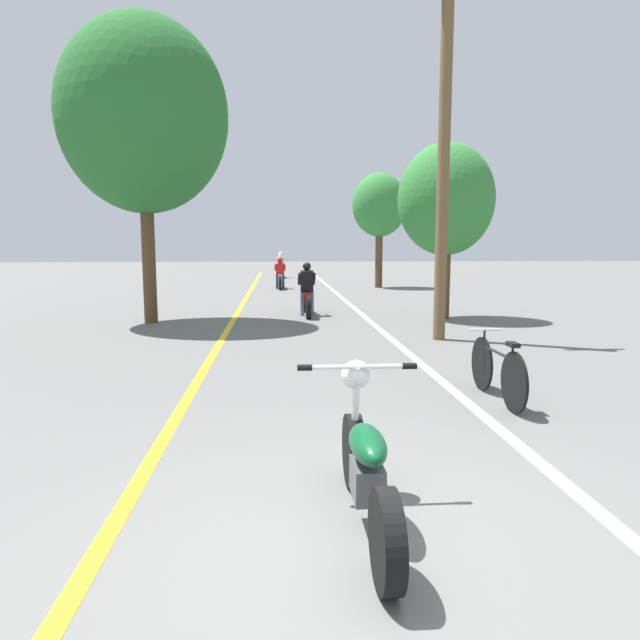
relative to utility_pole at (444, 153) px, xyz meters
The scene contains 12 objects.
ground_plane 9.03m from the utility_pole, 109.07° to the right, with size 120.00×120.00×0.00m, color #60605E.
lane_stripe_center 7.24m from the utility_pole, 134.84° to the left, with size 0.14×48.00×0.01m, color yellow.
lane_stripe_edge 5.83m from the utility_pole, 102.17° to the left, with size 0.14×48.00×0.01m, color white.
utility_pole is the anchor object (origin of this frame).
roadside_tree_right_near 3.43m from the utility_pole, 72.36° to the left, with size 2.45×2.21×4.46m.
roadside_tree_right_far 13.98m from the utility_pole, 84.97° to the left, with size 2.41×2.17×5.01m.
roadside_tree_left 7.15m from the utility_pole, 154.89° to the left, with size 3.98×3.58×7.22m.
motorcycle_foreground 8.62m from the utility_pole, 109.49° to the right, with size 0.90×1.98×1.04m.
motorcycle_rider_lead 5.74m from the utility_pole, 120.99° to the left, with size 0.50×2.07×1.44m.
motorcycle_rider_mid 14.25m from the utility_pole, 103.13° to the left, with size 0.50×2.03×1.35m.
motorcycle_rider_far 22.13m from the utility_pole, 98.08° to the left, with size 0.50×2.09×1.49m.
bicycle_parked 5.64m from the utility_pole, 97.16° to the right, with size 0.44×1.75×0.83m.
Camera 1 is at (-0.55, -3.42, 1.92)m, focal length 32.00 mm.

